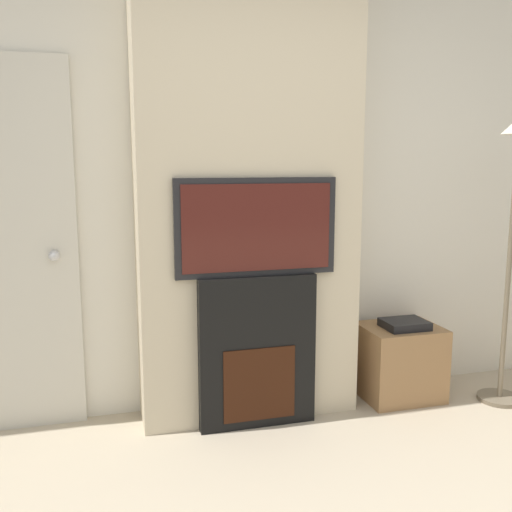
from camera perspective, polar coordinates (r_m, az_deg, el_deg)
wall_back at (r=3.40m, az=-1.66°, el=7.39°), size 6.00×0.06×2.70m
chimney_breast at (r=3.21m, az=-0.80°, el=7.28°), size 1.25×0.33×2.70m
fireplace at (r=3.22m, az=0.01°, el=-9.48°), size 0.66×0.15×0.86m
television at (r=3.07m, az=0.02°, el=2.92°), size 0.89×0.07×0.53m
floor_lamp at (r=3.71m, az=24.23°, el=2.87°), size 0.27×0.27×1.73m
media_stand at (r=3.74m, az=14.18°, el=-10.11°), size 0.48×0.39×0.51m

